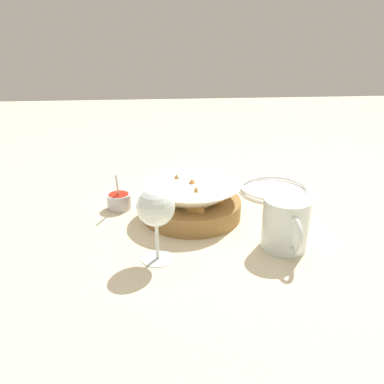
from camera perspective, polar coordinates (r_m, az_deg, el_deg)
The scene contains 7 objects.
ground_plane at distance 0.94m, azimuth -0.68°, elevation -3.00°, with size 4.00×4.00×0.00m, color beige.
food_basket at distance 0.90m, azimuth 0.05°, elevation -1.46°, with size 0.24×0.24×0.10m.
sauce_cup at distance 0.96m, azimuth -11.06°, elevation -1.28°, with size 0.07×0.06×0.10m.
wine_glass at distance 0.70m, azimuth -5.52°, elevation -2.71°, with size 0.07×0.07×0.15m.
beer_mug at distance 0.78m, azimuth 14.03°, elevation -5.03°, with size 0.13×0.09×0.11m.
side_plate at distance 1.08m, azimuth 12.40°, elevation 0.40°, with size 0.20×0.20×0.01m.
napkin at distance 1.11m, azimuth -2.50°, elevation 1.31°, with size 0.16×0.12×0.01m.
Camera 1 is at (0.85, -0.08, 0.39)m, focal length 35.00 mm.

